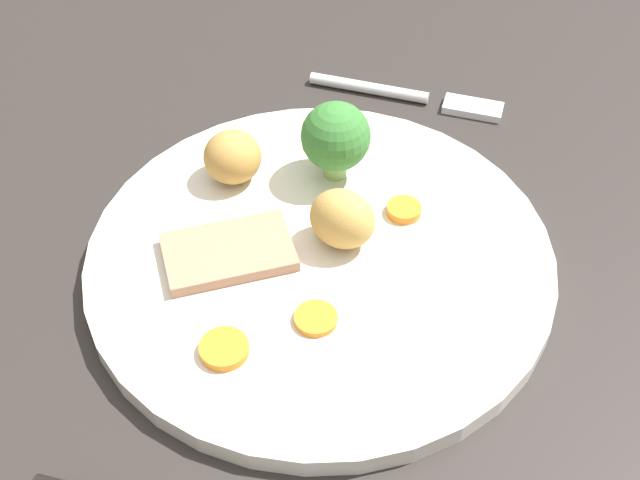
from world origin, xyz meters
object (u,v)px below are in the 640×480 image
Objects in this scene: roast_potato_left at (342,219)px; carrot_coin_back at (404,210)px; roast_potato_right at (233,157)px; meat_slice_main at (229,252)px; carrot_coin_front at (316,318)px; fork at (411,96)px; carrot_coin_side at (224,349)px; dinner_plate at (320,259)px; broccoli_floret at (336,138)px.

roast_potato_left is 5.08cm from carrot_coin_back.
roast_potato_right is at bearing -115.55° from roast_potato_left.
roast_potato_left is (-3.05, 6.47, 1.56)cm from meat_slice_main.
roast_potato_left is 6.81cm from carrot_coin_front.
roast_potato_left is at bearing -43.97° from carrot_coin_back.
carrot_coin_side is at bearing -99.61° from fork.
carrot_coin_front is 0.17× the size of fork.
dinner_plate is at bearing -168.07° from carrot_coin_front.
meat_slice_main is at bearing -108.74° from fork.
carrot_coin_back is 14.22cm from fork.
dinner_plate is at bearing -43.75° from carrot_coin_back.
carrot_coin_front is 24.14cm from fork.
roast_potato_right reaches higher than carrot_coin_front.
carrot_coin_back is at bearing -79.92° from fork.
roast_potato_left is at bearing 17.56° from broccoli_floret.
roast_potato_left is at bearing 156.45° from carrot_coin_side.
carrot_coin_side is (3.43, -4.39, 0.08)cm from carrot_coin_front.
broccoli_floret is (-12.66, -1.95, 2.99)cm from carrot_coin_front.
carrot_coin_back is at bearing 136.25° from dinner_plate.
carrot_coin_side is at bearing -29.75° from carrot_coin_back.
dinner_plate is 5.78cm from meat_slice_main.
roast_potato_left reaches higher than meat_slice_main.
dinner_plate is 5.59cm from carrot_coin_front.
meat_slice_main is at bearing -64.78° from roast_potato_left.
dinner_plate is 3.71× the size of meat_slice_main.
roast_potato_left reaches higher than carrot_coin_front.
carrot_coin_back is at bearing 123.56° from meat_slice_main.
carrot_coin_front is at bearing 127.97° from carrot_coin_side.
dinner_plate is 7.50× the size of roast_potato_right.
broccoli_floret reaches higher than carrot_coin_front.
carrot_coin_back and carrot_coin_side have the same top height.
fork is (-17.49, 1.40, -2.97)cm from roast_potato_left.
carrot_coin_back is at bearing 63.53° from broccoli_floret.
roast_potato_right is at bearing -163.66° from carrot_coin_side.
meat_slice_main is 7.32cm from roast_potato_left.
roast_potato_right reaches higher than carrot_coin_back.
roast_potato_right is 0.70× the size of broccoli_floret.
meat_slice_main reaches higher than carrot_coin_front.
meat_slice_main reaches higher than dinner_plate.
broccoli_floret is at bearing -104.01° from fork.
carrot_coin_side is (8.82, -3.25, 0.99)cm from dinner_plate.
dinner_plate is at bearing 109.14° from meat_slice_main.
fork is (-13.43, 9.89, -2.80)cm from roast_potato_right.
roast_potato_left reaches higher than dinner_plate.
carrot_coin_side is at bearing 16.34° from roast_potato_right.
carrot_coin_back is at bearing 136.03° from roast_potato_left.
carrot_coin_side is (13.47, -7.70, -0.02)cm from carrot_coin_back.
fork is (-14.03, -1.94, -1.31)cm from carrot_coin_back.
meat_slice_main is (1.86, -5.36, 1.10)cm from dinner_plate.
roast_potato_right is 7.01cm from broccoli_floret.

